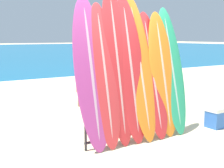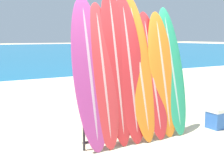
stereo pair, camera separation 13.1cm
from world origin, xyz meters
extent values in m
plane|color=beige|center=(0.00, 0.00, 0.00)|extent=(160.00, 160.00, 0.00)
cube|color=white|center=(0.00, 8.55, 0.01)|extent=(120.00, 0.60, 0.01)
cylinder|color=#28282D|center=(-1.03, 0.33, 0.43)|extent=(0.04, 0.04, 0.86)
cylinder|color=#28282D|center=(0.97, 0.33, 0.43)|extent=(0.04, 0.04, 0.86)
cylinder|color=#28282D|center=(-0.03, 0.33, 0.84)|extent=(2.04, 0.04, 0.04)
cylinder|color=#28282D|center=(-0.03, 0.33, 0.12)|extent=(2.04, 0.04, 0.04)
ellipsoid|color=#B23D8E|center=(-0.88, 0.39, 1.21)|extent=(0.58, 0.60, 2.42)
ellipsoid|color=#CAA1BE|center=(-0.88, 0.39, 1.21)|extent=(0.10, 0.58, 2.33)
ellipsoid|color=red|center=(-0.65, 0.37, 1.17)|extent=(0.50, 0.59, 2.34)
ellipsoid|color=#D59E9F|center=(-0.65, 0.37, 1.17)|extent=(0.09, 0.57, 2.25)
ellipsoid|color=red|center=(-0.39, 0.40, 1.30)|extent=(0.50, 0.58, 2.60)
ellipsoid|color=#D19A9C|center=(-0.39, 0.40, 1.30)|extent=(0.09, 0.57, 2.50)
ellipsoid|color=red|center=(-0.13, 0.39, 1.24)|extent=(0.55, 0.60, 2.48)
ellipsoid|color=#D19A9C|center=(-0.13, 0.39, 1.24)|extent=(0.10, 0.58, 2.38)
ellipsoid|color=orange|center=(0.08, 0.41, 1.25)|extent=(0.53, 0.73, 2.50)
ellipsoid|color=beige|center=(0.08, 0.41, 1.25)|extent=(0.10, 0.71, 2.40)
ellipsoid|color=red|center=(0.35, 0.38, 1.12)|extent=(0.54, 0.66, 2.23)
ellipsoid|color=#D19A9C|center=(0.35, 0.38, 1.12)|extent=(0.10, 0.64, 2.15)
ellipsoid|color=orange|center=(0.57, 0.37, 1.12)|extent=(0.56, 0.57, 2.24)
ellipsoid|color=beige|center=(0.57, 0.37, 1.12)|extent=(0.10, 0.56, 2.15)
ellipsoid|color=#289E70|center=(0.81, 0.39, 1.17)|extent=(0.52, 0.65, 2.33)
ellipsoid|color=#9AC3B3|center=(0.81, 0.39, 1.17)|extent=(0.09, 0.64, 2.24)
cylinder|color=tan|center=(1.33, 5.28, 0.43)|extent=(0.12, 0.12, 0.85)
cylinder|color=tan|center=(1.20, 5.14, 0.43)|extent=(0.12, 0.12, 0.85)
cube|color=#385693|center=(1.26, 5.21, 0.72)|extent=(0.27, 0.28, 0.26)
cube|color=#42996B|center=(1.26, 5.21, 1.18)|extent=(0.30, 0.30, 0.67)
sphere|color=tan|center=(1.26, 5.21, 1.67)|extent=(0.24, 0.24, 0.24)
cylinder|color=#846047|center=(0.32, 3.21, 0.40)|extent=(0.11, 0.11, 0.80)
cylinder|color=#846047|center=(0.49, 3.19, 0.40)|extent=(0.11, 0.11, 0.80)
cube|color=gold|center=(0.41, 3.20, 0.68)|extent=(0.24, 0.17, 0.24)
cube|color=white|center=(0.41, 3.20, 1.11)|extent=(0.26, 0.19, 0.63)
sphere|color=#846047|center=(0.41, 3.20, 1.58)|extent=(0.23, 0.23, 0.23)
cube|color=#2D60B7|center=(1.81, 0.08, 0.16)|extent=(0.47, 0.30, 0.33)
cube|color=white|center=(1.81, 0.08, 0.37)|extent=(0.49, 0.32, 0.07)
camera|label=1|loc=(-3.20, -3.85, 1.78)|focal=50.00mm
camera|label=2|loc=(-3.09, -3.92, 1.78)|focal=50.00mm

